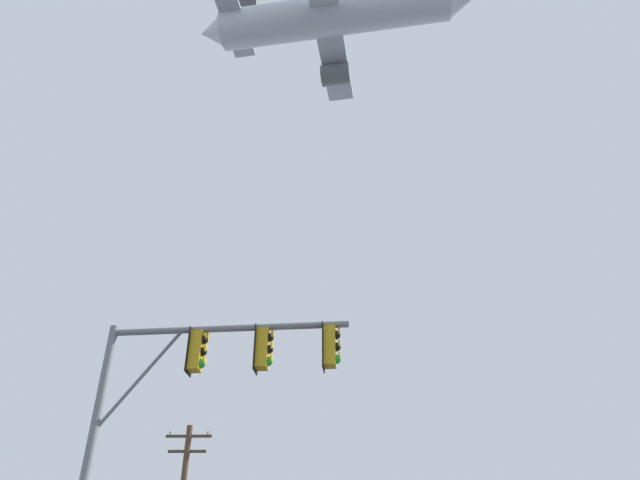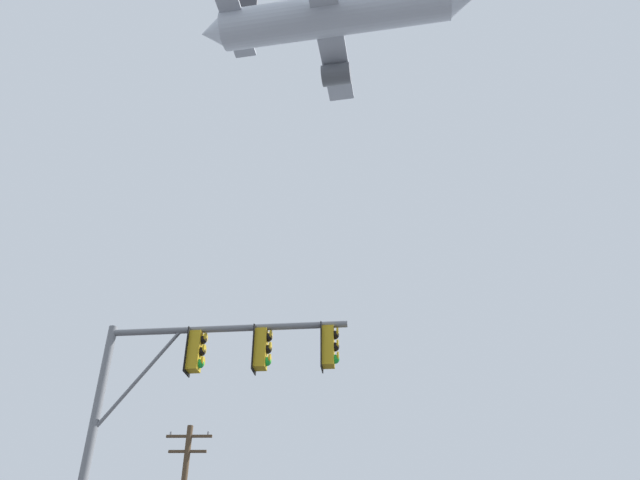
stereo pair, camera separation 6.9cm
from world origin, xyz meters
TOP-DOWN VIEW (x-y plane):
  - signal_pole_near at (-3.82, 7.25)m, footprint 5.54×0.72m
  - airplane at (-0.05, 35.35)m, footprint 29.94×23.13m

SIDE VIEW (x-z plane):
  - signal_pole_near at x=-3.82m, z-range 1.81..8.58m
  - airplane at x=-0.05m, z-range 50.45..58.60m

